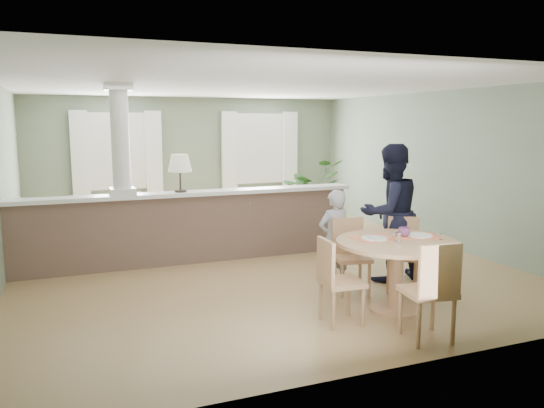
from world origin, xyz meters
name	(u,v)px	position (x,y,z in m)	size (l,w,h in m)	color
ground	(251,260)	(0.00, 0.00, 0.00)	(8.00, 8.00, 0.00)	tan
room_shell	(236,143)	(-0.03, 0.63, 1.81)	(7.02, 8.02, 2.71)	gray
pony_wall	(185,218)	(-0.99, 0.20, 0.71)	(5.32, 0.38, 2.70)	brown
sofa	(220,216)	(-0.04, 1.62, 0.44)	(3.00, 1.17, 0.88)	#815C46
houseplant	(310,193)	(2.05, 2.13, 0.71)	(1.27, 1.10, 1.41)	#305E25
dining_table	(397,255)	(0.78, -2.79, 0.66)	(1.38, 1.38, 0.94)	tan
chair_far_boy	(350,252)	(0.66, -1.96, 0.52)	(0.51, 0.51, 0.95)	tan
chair_far_man	(403,250)	(1.36, -2.10, 0.52)	(0.59, 0.59, 0.93)	tan
chair_near	(432,287)	(0.59, -3.66, 0.56)	(0.52, 0.52, 1.02)	tan
chair_side	(336,277)	(-0.04, -2.87, 0.52)	(0.45, 0.45, 0.94)	tan
child_person	(334,238)	(0.58, -1.68, 0.64)	(0.47, 0.31, 1.29)	#9D9DA2
man_person	(390,213)	(1.41, -1.70, 0.94)	(0.91, 0.71, 1.87)	black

